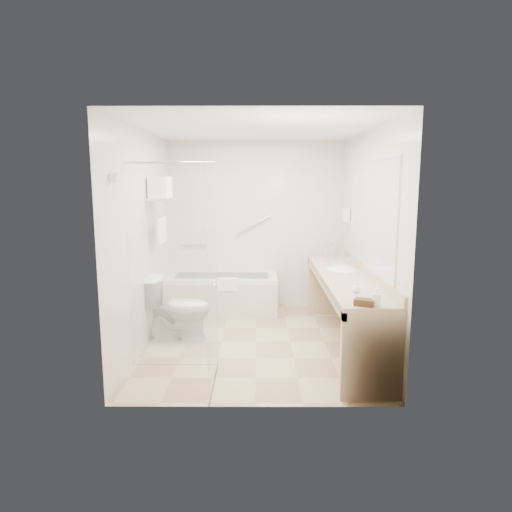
{
  "coord_description": "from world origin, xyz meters",
  "views": [
    {
      "loc": [
        0.02,
        -5.26,
        1.94
      ],
      "look_at": [
        0.0,
        0.3,
        1.0
      ],
      "focal_mm": 32.0,
      "sensor_mm": 36.0,
      "label": 1
    }
  ],
  "objects_px": {
    "toilet": "(178,308)",
    "water_bottle_left": "(342,260)",
    "vanity_counter": "(345,293)",
    "bathtub": "(222,294)",
    "amenity_basket": "(364,302)"
  },
  "relations": [
    {
      "from": "toilet",
      "to": "water_bottle_left",
      "type": "distance_m",
      "value": 2.13
    },
    {
      "from": "toilet",
      "to": "water_bottle_left",
      "type": "bearing_deg",
      "value": -79.88
    },
    {
      "from": "vanity_counter",
      "to": "amenity_basket",
      "type": "distance_m",
      "value": 1.27
    },
    {
      "from": "toilet",
      "to": "water_bottle_left",
      "type": "height_order",
      "value": "water_bottle_left"
    },
    {
      "from": "bathtub",
      "to": "toilet",
      "type": "distance_m",
      "value": 1.24
    },
    {
      "from": "toilet",
      "to": "amenity_basket",
      "type": "xyz_separation_m",
      "value": [
        1.91,
        -1.49,
        0.49
      ]
    },
    {
      "from": "bathtub",
      "to": "amenity_basket",
      "type": "bearing_deg",
      "value": -61.13
    },
    {
      "from": "vanity_counter",
      "to": "bathtub",
      "type": "bearing_deg",
      "value": 137.65
    },
    {
      "from": "amenity_basket",
      "to": "water_bottle_left",
      "type": "relative_size",
      "value": 0.97
    },
    {
      "from": "vanity_counter",
      "to": "toilet",
      "type": "bearing_deg",
      "value": 172.97
    },
    {
      "from": "vanity_counter",
      "to": "water_bottle_left",
      "type": "relative_size",
      "value": 15.32
    },
    {
      "from": "bathtub",
      "to": "vanity_counter",
      "type": "distance_m",
      "value": 2.09
    },
    {
      "from": "water_bottle_left",
      "to": "toilet",
      "type": "bearing_deg",
      "value": -170.82
    },
    {
      "from": "bathtub",
      "to": "amenity_basket",
      "type": "xyz_separation_m",
      "value": [
        1.45,
        -2.64,
        0.6
      ]
    },
    {
      "from": "bathtub",
      "to": "toilet",
      "type": "relative_size",
      "value": 2.03
    }
  ]
}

